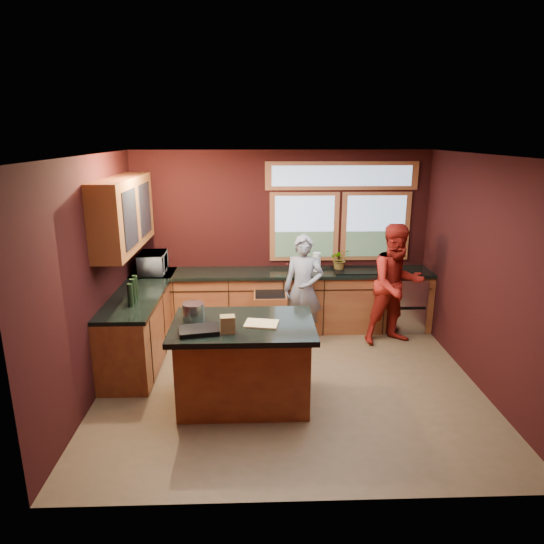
{
  "coord_description": "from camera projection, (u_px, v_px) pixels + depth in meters",
  "views": [
    {
      "loc": [
        -0.4,
        -5.31,
        2.92
      ],
      "look_at": [
        -0.2,
        0.4,
        1.29
      ],
      "focal_mm": 32.0,
      "sensor_mm": 36.0,
      "label": 1
    }
  ],
  "objects": [
    {
      "name": "paper_bag",
      "position": [
        228.0,
        324.0,
        4.98
      ],
      "size": [
        0.16,
        0.14,
        0.18
      ],
      "primitive_type": "cube",
      "rotation": [
        0.0,
        0.0,
        0.11
      ],
      "color": "brown",
      "rests_on": "island"
    },
    {
      "name": "black_tray",
      "position": [
        199.0,
        331.0,
        4.99
      ],
      "size": [
        0.45,
        0.35,
        0.05
      ],
      "primitive_type": "cube",
      "rotation": [
        0.0,
        0.0,
        0.19
      ],
      "color": "black",
      "rests_on": "island"
    },
    {
      "name": "stock_pot",
      "position": [
        193.0,
        311.0,
        5.35
      ],
      "size": [
        0.24,
        0.24,
        0.18
      ],
      "primitive_type": "cylinder",
      "color": "#AEAEB3",
      "rests_on": "island"
    },
    {
      "name": "back_counter",
      "position": [
        295.0,
        300.0,
        7.43
      ],
      "size": [
        4.5,
        0.64,
        0.93
      ],
      "color": "maroon",
      "rests_on": "floor"
    },
    {
      "name": "island",
      "position": [
        244.0,
        362.0,
        5.38
      ],
      "size": [
        1.55,
        1.05,
        0.95
      ],
      "color": "maroon",
      "rests_on": "floor"
    },
    {
      "name": "microwave",
      "position": [
        153.0,
        263.0,
        7.16
      ],
      "size": [
        0.41,
        0.58,
        0.31
      ],
      "primitive_type": "imported",
      "rotation": [
        0.0,
        0.0,
        1.62
      ],
      "color": "#999999",
      "rests_on": "left_counter"
    },
    {
      "name": "person_grey",
      "position": [
        303.0,
        289.0,
        6.92
      ],
      "size": [
        0.65,
        0.51,
        1.57
      ],
      "primitive_type": "imported",
      "rotation": [
        0.0,
        0.0,
        -0.26
      ],
      "color": "slate",
      "rests_on": "floor"
    },
    {
      "name": "left_counter",
      "position": [
        142.0,
        322.0,
        6.54
      ],
      "size": [
        0.64,
        2.3,
        0.93
      ],
      "color": "maroon",
      "rests_on": "floor"
    },
    {
      "name": "floor",
      "position": [
        290.0,
        382.0,
        5.92
      ],
      "size": [
        4.5,
        4.5,
        0.0
      ],
      "primitive_type": "plane",
      "color": "brown",
      "rests_on": "ground"
    },
    {
      "name": "potted_plant",
      "position": [
        340.0,
        259.0,
        7.33
      ],
      "size": [
        0.29,
        0.25,
        0.33
      ],
      "primitive_type": "imported",
      "color": "#999999",
      "rests_on": "back_counter"
    },
    {
      "name": "paper_towel",
      "position": [
        317.0,
        262.0,
        7.28
      ],
      "size": [
        0.12,
        0.12,
        0.28
      ],
      "primitive_type": "cylinder",
      "color": "silver",
      "rests_on": "back_counter"
    },
    {
      "name": "cutting_board",
      "position": [
        261.0,
        324.0,
        5.21
      ],
      "size": [
        0.39,
        0.31,
        0.02
      ],
      "primitive_type": "cube",
      "rotation": [
        0.0,
        0.0,
        -0.19
      ],
      "color": "tan",
      "rests_on": "island"
    },
    {
      "name": "person_red",
      "position": [
        396.0,
        285.0,
        6.84
      ],
      "size": [
        0.98,
        0.84,
        1.74
      ],
      "primitive_type": "imported",
      "rotation": [
        0.0,
        0.0,
        0.25
      ],
      "color": "maroon",
      "rests_on": "floor"
    },
    {
      "name": "room_shell",
      "position": [
        239.0,
        233.0,
        5.72
      ],
      "size": [
        4.52,
        4.02,
        2.71
      ],
      "color": "black",
      "rests_on": "ground"
    }
  ]
}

